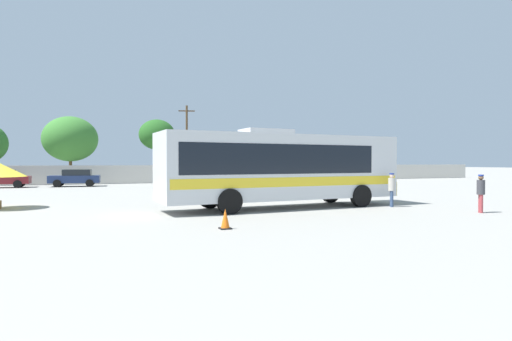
% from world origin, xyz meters
% --- Properties ---
extents(ground_plane, '(300.00, 300.00, 0.00)m').
position_xyz_m(ground_plane, '(0.00, 10.00, 0.00)').
color(ground_plane, gray).
extents(perimeter_wall, '(80.00, 0.30, 1.81)m').
position_xyz_m(perimeter_wall, '(0.00, 25.81, 0.90)').
color(perimeter_wall, beige).
rests_on(perimeter_wall, ground_plane).
extents(coach_bus_silver_yellow, '(11.53, 3.32, 3.58)m').
position_xyz_m(coach_bus_silver_yellow, '(0.34, -0.02, 1.91)').
color(coach_bus_silver_yellow, silver).
rests_on(coach_bus_silver_yellow, ground_plane).
extents(attendant_by_bus_door, '(0.44, 0.44, 1.59)m').
position_xyz_m(attendant_by_bus_door, '(5.41, -1.51, 0.90)').
color(attendant_by_bus_door, '#33476B').
rests_on(attendant_by_bus_door, ground_plane).
extents(passenger_waiting_on_apron, '(0.44, 0.44, 1.59)m').
position_xyz_m(passenger_waiting_on_apron, '(7.31, -4.75, 0.90)').
color(passenger_waiting_on_apron, '#99383D').
rests_on(passenger_waiting_on_apron, ground_plane).
extents(parked_car_leftmost_maroon, '(4.24, 2.02, 1.46)m').
position_xyz_m(parked_car_leftmost_maroon, '(-14.67, 22.44, 0.78)').
color(parked_car_leftmost_maroon, maroon).
rests_on(parked_car_leftmost_maroon, ground_plane).
extents(parked_car_second_dark_blue, '(4.24, 2.24, 1.48)m').
position_xyz_m(parked_car_second_dark_blue, '(-8.99, 22.21, 0.78)').
color(parked_car_second_dark_blue, navy).
rests_on(parked_car_second_dark_blue, ground_plane).
extents(utility_pole_near, '(1.77, 0.59, 8.43)m').
position_xyz_m(utility_pole_near, '(2.29, 29.20, 4.40)').
color(utility_pole_near, '#4C3823').
rests_on(utility_pole_near, ground_plane).
extents(roadside_tree_midleft, '(5.70, 5.70, 7.04)m').
position_xyz_m(roadside_tree_midleft, '(-9.77, 32.10, 4.62)').
color(roadside_tree_midleft, brown).
rests_on(roadside_tree_midleft, ground_plane).
extents(roadside_tree_midright, '(3.77, 3.77, 6.65)m').
position_xyz_m(roadside_tree_midright, '(-1.17, 28.03, 5.02)').
color(roadside_tree_midright, brown).
rests_on(roadside_tree_midright, ground_plane).
extents(traffic_cone_on_apron, '(0.36, 0.36, 0.64)m').
position_xyz_m(traffic_cone_on_apron, '(-3.83, -4.96, 0.31)').
color(traffic_cone_on_apron, black).
rests_on(traffic_cone_on_apron, ground_plane).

